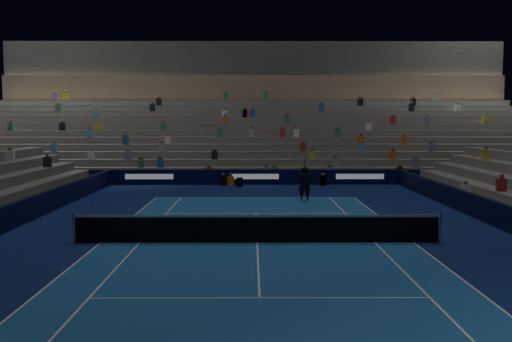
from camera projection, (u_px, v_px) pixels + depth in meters
The scene contains 7 objects.
ground at pixel (257, 243), 20.42m from camera, with size 90.00×90.00×0.00m, color #0E1D54.
court_surface at pixel (257, 243), 20.42m from camera, with size 10.97×23.77×0.01m, color #1B5598.
sponsor_barrier_far at pixel (255, 177), 38.80m from camera, with size 44.00×0.25×1.00m, color black.
grandstand_main at pixel (254, 131), 47.92m from camera, with size 44.00×15.20×11.20m.
tennis_net at pixel (257, 228), 20.37m from camera, with size 12.90×0.10×1.10m.
tennis_player at pixel (304, 184), 30.65m from camera, with size 0.68×0.44×1.86m, color black.
broadcast_camera at pixel (240, 182), 37.70m from camera, with size 0.42×0.87×0.56m.
Camera 1 is at (-0.18, -20.12, 4.29)m, focal length 40.90 mm.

